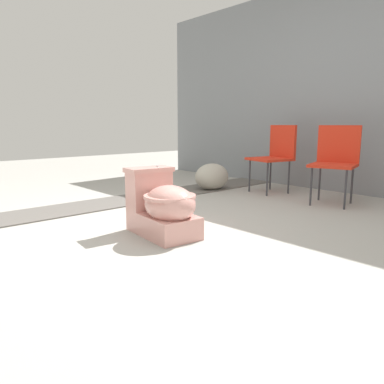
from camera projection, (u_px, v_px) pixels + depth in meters
name	position (u px, v px, depth m)	size (l,w,h in m)	color
ground_plane	(169.00, 226.00, 3.14)	(14.00, 14.00, 0.00)	#A8A59E
gravel_strip	(140.00, 198.00, 4.32)	(0.56, 8.00, 0.01)	#605B56
building_wall	(377.00, 84.00, 4.33)	(7.00, 0.20, 2.60)	gray
toilet	(163.00, 207.00, 2.87)	(0.67, 0.44, 0.52)	#E09E93
folding_chair_left	(276.00, 151.00, 4.65)	(0.53, 0.53, 0.83)	red
folding_chair_middle	(336.00, 156.00, 3.99)	(0.54, 0.54, 0.83)	red
boulder_near	(212.00, 177.00, 4.86)	(0.47, 0.36, 0.35)	#ADA899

